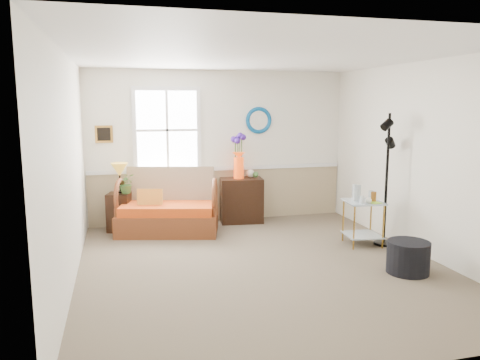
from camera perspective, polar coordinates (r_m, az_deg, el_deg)
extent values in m
cube|color=brown|center=(6.04, 2.67, -10.42)|extent=(4.50, 5.00, 0.01)
cube|color=white|center=(5.72, 2.88, 14.94)|extent=(4.50, 5.00, 0.01)
cube|color=white|center=(8.14, -2.52, 4.08)|extent=(4.50, 0.01, 2.60)
cube|color=white|center=(3.47, 15.26, -3.28)|extent=(4.50, 0.01, 2.60)
cube|color=white|center=(5.50, -20.20, 1.03)|extent=(0.01, 5.00, 2.60)
cube|color=white|center=(6.76, 21.32, 2.39)|extent=(0.01, 5.00, 2.60)
cube|color=tan|center=(8.24, -2.45, -1.83)|extent=(4.46, 0.02, 0.90)
cube|color=white|center=(8.15, -2.45, 1.40)|extent=(4.46, 0.04, 0.06)
cube|color=#BC8234|center=(7.92, -16.26, 5.39)|extent=(0.28, 0.03, 0.28)
torus|color=#005D9F|center=(8.27, 2.28, 7.28)|extent=(0.47, 0.07, 0.47)
imported|color=#3E6930|center=(7.68, -13.65, -0.67)|extent=(0.31, 0.34, 0.25)
cylinder|color=black|center=(6.10, 19.82, -8.84)|extent=(0.67, 0.67, 0.39)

